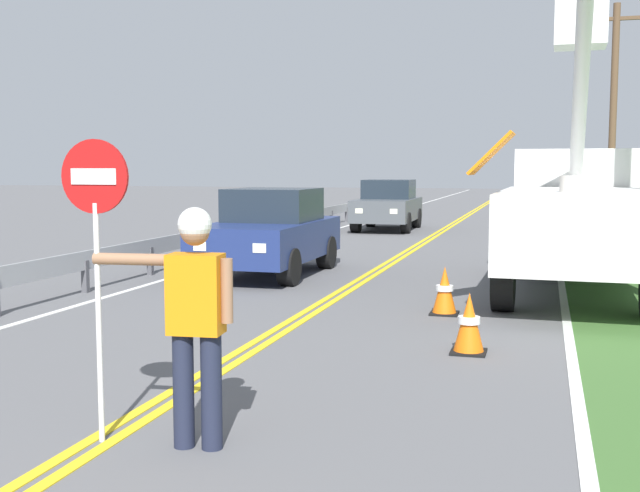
{
  "coord_description": "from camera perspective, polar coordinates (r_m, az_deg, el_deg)",
  "views": [
    {
      "loc": [
        3.26,
        -0.4,
        2.12
      ],
      "look_at": [
        0.74,
        8.39,
        1.2
      ],
      "focal_mm": 44.06,
      "sensor_mm": 36.0,
      "label": 1
    }
  ],
  "objects": [
    {
      "name": "edge_line_right",
      "position": [
        20.52,
        16.83,
        -0.43
      ],
      "size": [
        0.12,
        110.0,
        0.01
      ],
      "primitive_type": "cube",
      "color": "silver",
      "rests_on": "ground"
    },
    {
      "name": "guardrail_left_shoulder",
      "position": [
        18.9,
        -7.34,
        0.83
      ],
      "size": [
        0.1,
        32.0,
        0.71
      ],
      "color": "#9EA0A3",
      "rests_on": "ground"
    },
    {
      "name": "oncoming_sedan_nearest",
      "position": [
        15.53,
        -3.64,
        0.97
      ],
      "size": [
        1.93,
        4.11,
        1.7
      ],
      "color": "navy",
      "rests_on": "ground"
    },
    {
      "name": "utility_bucket_truck",
      "position": [
        14.35,
        18.07,
        2.58
      ],
      "size": [
        2.77,
        6.85,
        5.07
      ],
      "color": "silver",
      "rests_on": "ground"
    },
    {
      "name": "traffic_cone_mid",
      "position": [
        11.48,
        9.04,
        -3.27
      ],
      "size": [
        0.4,
        0.4,
        0.7
      ],
      "color": "orange",
      "rests_on": "ground"
    },
    {
      "name": "traffic_cone_lead",
      "position": [
        9.15,
        10.77,
        -5.6
      ],
      "size": [
        0.4,
        0.4,
        0.7
      ],
      "color": "orange",
      "rests_on": "ground"
    },
    {
      "name": "centerline_yellow_right",
      "position": [
        20.76,
        7.1,
        -0.16
      ],
      "size": [
        0.11,
        110.0,
        0.01
      ],
      "primitive_type": "cube",
      "color": "yellow",
      "rests_on": "ground"
    },
    {
      "name": "stop_sign_paddle",
      "position": [
        6.16,
        -15.96,
        1.7
      ],
      "size": [
        0.56,
        0.04,
        2.33
      ],
      "color": "silver",
      "rests_on": "ground"
    },
    {
      "name": "utility_pole_mid",
      "position": [
        33.79,
        20.53,
        9.34
      ],
      "size": [
        1.8,
        0.28,
        8.55
      ],
      "color": "brown",
      "rests_on": "ground"
    },
    {
      "name": "centerline_yellow_left",
      "position": [
        20.79,
        6.61,
        -0.14
      ],
      "size": [
        0.11,
        110.0,
        0.01
      ],
      "primitive_type": "cube",
      "color": "yellow",
      "rests_on": "ground"
    },
    {
      "name": "edge_line_left",
      "position": [
        21.63,
        -2.6,
        0.12
      ],
      "size": [
        0.12,
        110.0,
        0.01
      ],
      "primitive_type": "cube",
      "color": "silver",
      "rests_on": "ground"
    },
    {
      "name": "oncoming_sedan_second",
      "position": [
        26.78,
        4.94,
        2.96
      ],
      "size": [
        1.99,
        4.14,
        1.7
      ],
      "color": "#4C5156",
      "rests_on": "ground"
    },
    {
      "name": "flagger_worker",
      "position": [
        5.94,
        -9.08,
        -4.73
      ],
      "size": [
        1.08,
        0.28,
        1.83
      ],
      "color": "#1E2338",
      "rests_on": "ground"
    }
  ]
}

